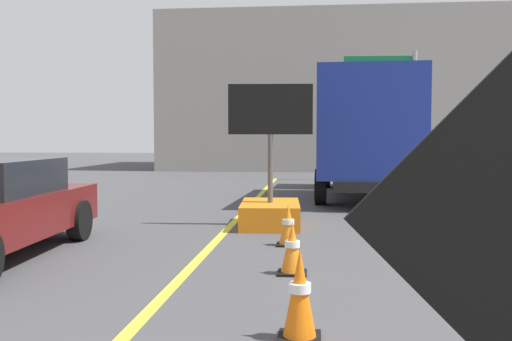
# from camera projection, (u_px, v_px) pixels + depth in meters

# --- Properties ---
(lane_center_stripe) EXTENTS (0.14, 36.00, 0.01)m
(lane_center_stripe) POSITION_uv_depth(u_px,v_px,m) (150.00, 310.00, 5.69)
(lane_center_stripe) COLOR yellow
(lane_center_stripe) RESTS_ON ground
(arrow_board_trailer) EXTENTS (1.60, 1.86, 2.70)m
(arrow_board_trailer) POSITION_uv_depth(u_px,v_px,m) (270.00, 201.00, 11.07)
(arrow_board_trailer) COLOR orange
(arrow_board_trailer) RESTS_ON ground
(box_truck) EXTENTS (2.93, 7.89, 3.37)m
(box_truck) POSITION_uv_depth(u_px,v_px,m) (366.00, 132.00, 16.36)
(box_truck) COLOR black
(box_truck) RESTS_ON ground
(highway_guide_sign) EXTENTS (2.79, 0.22, 5.00)m
(highway_guide_sign) POSITION_uv_depth(u_px,v_px,m) (394.00, 92.00, 22.27)
(highway_guide_sign) COLOR gray
(highway_guide_sign) RESTS_ON ground
(far_building_block) EXTENTS (19.36, 9.90, 7.90)m
(far_building_block) POSITION_uv_depth(u_px,v_px,m) (348.00, 96.00, 32.26)
(far_building_block) COLOR gray
(far_building_block) RESTS_ON ground
(traffic_cone_mid_lane) EXTENTS (0.36, 0.36, 0.78)m
(traffic_cone_mid_lane) POSITION_uv_depth(u_px,v_px,m) (300.00, 294.00, 4.87)
(traffic_cone_mid_lane) COLOR black
(traffic_cone_mid_lane) RESTS_ON ground
(traffic_cone_far_lane) EXTENTS (0.36, 0.36, 0.66)m
(traffic_cone_far_lane) POSITION_uv_depth(u_px,v_px,m) (292.00, 248.00, 7.19)
(traffic_cone_far_lane) COLOR black
(traffic_cone_far_lane) RESTS_ON ground
(traffic_cone_curbside) EXTENTS (0.36, 0.36, 0.66)m
(traffic_cone_curbside) POSITION_uv_depth(u_px,v_px,m) (288.00, 225.00, 9.08)
(traffic_cone_curbside) COLOR black
(traffic_cone_curbside) RESTS_ON ground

